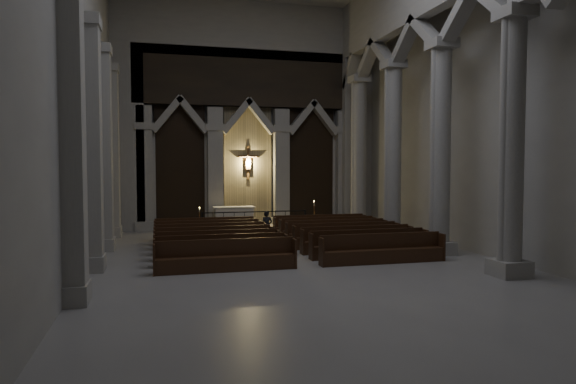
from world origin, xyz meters
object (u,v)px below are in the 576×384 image
object	(u,v)px
pews	(283,242)
worshipper	(267,226)
altar	(234,217)
altar_rail	(255,218)
candle_stand_right	(314,222)
candle_stand_left	(199,226)

from	to	relation	value
pews	worshipper	distance (m)	2.51
altar	altar_rail	size ratio (longest dim) A/B	0.40
altar	candle_stand_right	bearing A→B (deg)	-10.31
altar	worshipper	distance (m)	4.26
candle_stand_left	candle_stand_right	size ratio (longest dim) A/B	0.85
altar_rail	candle_stand_right	distance (m)	3.17
altar	pews	xyz separation A→B (m)	(0.96, -6.65, -0.36)
altar	pews	size ratio (longest dim) A/B	0.21
altar	candle_stand_left	distance (m)	2.01
candle_stand_right	worshipper	bearing A→B (deg)	-133.63
altar_rail	worshipper	xyz separation A→B (m)	(-0.11, -3.37, -0.03)
worshipper	altar	bearing A→B (deg)	112.79
altar	candle_stand_right	xyz separation A→B (m)	(4.11, -0.75, -0.28)
candle_stand_right	worshipper	distance (m)	4.73
candle_stand_right	pews	size ratio (longest dim) A/B	0.15
altar	candle_stand_left	size ratio (longest dim) A/B	1.65
altar	altar_rail	world-z (taller)	altar
candle_stand_left	candle_stand_right	world-z (taller)	candle_stand_right
candle_stand_left	pews	size ratio (longest dim) A/B	0.13
altar	candle_stand_right	world-z (taller)	candle_stand_right
altar_rail	worshipper	distance (m)	3.37
worshipper	pews	bearing A→B (deg)	-76.34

